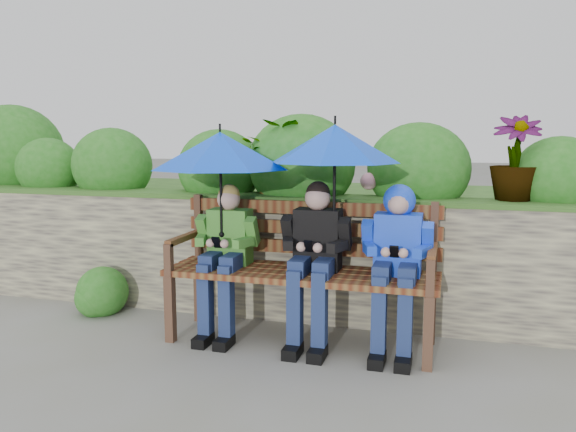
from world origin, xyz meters
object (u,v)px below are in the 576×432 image
(park_bench, at_px, (303,261))
(boy_middle, at_px, (315,253))
(boy_right, at_px, (397,252))
(boy_left, at_px, (225,250))
(umbrella_left, at_px, (220,151))
(umbrella_right, at_px, (335,144))

(park_bench, xyz_separation_m, boy_middle, (0.11, -0.10, 0.09))
(park_bench, relative_size, boy_right, 1.68)
(boy_left, bearing_deg, boy_right, 0.44)
(boy_middle, xyz_separation_m, boy_right, (0.58, 0.01, 0.04))
(boy_middle, relative_size, boy_right, 1.01)
(umbrella_left, distance_m, umbrella_right, 0.85)
(boy_middle, distance_m, umbrella_right, 0.79)
(park_bench, relative_size, umbrella_right, 2.17)
(boy_left, relative_size, umbrella_right, 1.26)
(park_bench, bearing_deg, umbrella_right, -11.16)
(boy_middle, bearing_deg, umbrella_right, 21.28)
(park_bench, relative_size, boy_middle, 1.66)
(umbrella_left, relative_size, umbrella_right, 1.14)
(park_bench, relative_size, boy_left, 1.72)
(boy_left, distance_m, boy_middle, 0.69)
(umbrella_right, bearing_deg, boy_left, -176.79)
(boy_left, bearing_deg, umbrella_left, 163.76)
(park_bench, xyz_separation_m, boy_right, (0.69, -0.08, 0.12))
(boy_left, distance_m, boy_right, 1.27)
(park_bench, height_order, umbrella_right, umbrella_right)
(boy_middle, bearing_deg, umbrella_left, 178.95)
(park_bench, distance_m, umbrella_left, 1.02)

